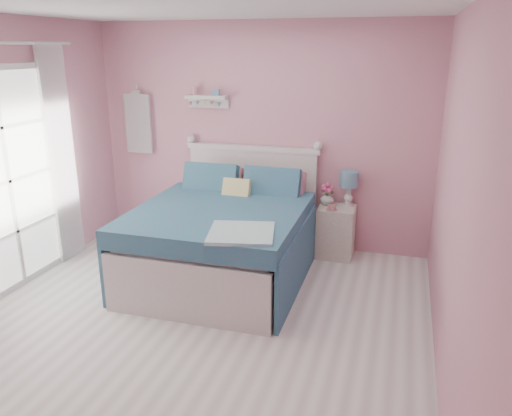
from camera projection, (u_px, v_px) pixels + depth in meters
The scene contains 12 objects.
floor at pixel (185, 334), 4.19m from camera, with size 4.50×4.50×0.00m, color beige.
room_shell at pixel (176, 148), 3.71m from camera, with size 4.50×4.50×4.50m.
bed at pixel (225, 238), 5.19m from camera, with size 1.64×2.08×1.20m.
nightstand at pixel (336, 232), 5.69m from camera, with size 0.41×0.40×0.59m.
table_lamp at pixel (349, 182), 5.59m from camera, with size 0.20×0.20×0.40m.
vase at pixel (327, 198), 5.66m from camera, with size 0.15×0.15×0.16m, color silver.
teacup at pixel (332, 207), 5.49m from camera, with size 0.10×0.10×0.08m, color #D48E8F.
roses at pixel (327, 188), 5.62m from camera, with size 0.14×0.11×0.12m.
wall_shelf at pixel (207, 98), 5.83m from camera, with size 0.50×0.15×0.25m.
hanging_dress at pixel (138, 124), 6.17m from camera, with size 0.34×0.03×0.72m, color white.
french_door at pixel (8, 182), 4.76m from camera, with size 0.04×1.32×2.16m.
curtain_far at pixel (61, 156), 5.40m from camera, with size 0.04×0.40×2.32m, color white.
Camera 1 is at (1.62, -3.34, 2.29)m, focal length 35.00 mm.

